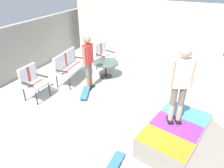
# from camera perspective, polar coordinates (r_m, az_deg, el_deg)

# --- Properties ---
(ground_plane) EXTENTS (12.00, 12.00, 0.10)m
(ground_plane) POSITION_cam_1_polar(r_m,az_deg,el_deg) (5.83, -0.21, -7.92)
(ground_plane) COLOR #A8A8A3
(back_wall_cinderblock) EXTENTS (9.00, 0.20, 1.82)m
(back_wall_cinderblock) POSITION_cam_1_polar(r_m,az_deg,el_deg) (7.82, -27.62, 6.59)
(back_wall_cinderblock) COLOR #9E998E
(back_wall_cinderblock) RESTS_ON ground_plane
(house_facade) EXTENTS (0.23, 6.00, 2.45)m
(house_facade) POSITION_cam_1_polar(r_m,az_deg,el_deg) (8.67, 8.47, 13.72)
(house_facade) COLOR beige
(house_facade) RESTS_ON ground_plane
(skate_ramp) EXTENTS (2.03, 2.03, 0.52)m
(skate_ramp) POSITION_cam_1_polar(r_m,az_deg,el_deg) (4.89, 17.06, -13.26)
(skate_ramp) COLOR gray
(skate_ramp) RESTS_ON ground_plane
(patio_bench) EXTENTS (1.30, 0.67, 1.02)m
(patio_bench) POSITION_cam_1_polar(r_m,az_deg,el_deg) (7.26, -11.76, 5.30)
(patio_bench) COLOR #2D2823
(patio_bench) RESTS_ON ground_plane
(patio_chair_near_house) EXTENTS (0.73, 0.67, 1.02)m
(patio_chair_near_house) POSITION_cam_1_polar(r_m,az_deg,el_deg) (8.11, -2.50, 8.36)
(patio_chair_near_house) COLOR #2D2823
(patio_chair_near_house) RESTS_ON ground_plane
(patio_chair_by_wall) EXTENTS (0.62, 0.56, 1.02)m
(patio_chair_by_wall) POSITION_cam_1_polar(r_m,az_deg,el_deg) (6.53, -21.01, 1.11)
(patio_chair_by_wall) COLOR #2D2823
(patio_chair_by_wall) RESTS_ON ground_plane
(patio_table) EXTENTS (0.90, 0.90, 0.57)m
(patio_table) POSITION_cam_1_polar(r_m,az_deg,el_deg) (7.46, -1.71, 4.77)
(patio_table) COLOR #2D2823
(patio_table) RESTS_ON ground_plane
(person_watching) EXTENTS (0.48, 0.24, 1.75)m
(person_watching) POSITION_cam_1_polar(r_m,az_deg,el_deg) (6.51, -6.51, 6.87)
(person_watching) COLOR black
(person_watching) RESTS_ON ground_plane
(person_skater) EXTENTS (0.34, 0.44, 1.72)m
(person_skater) POSITION_cam_1_polar(r_m,az_deg,el_deg) (4.30, 18.26, 0.94)
(person_skater) COLOR black
(person_skater) RESTS_ON skate_ramp
(skateboard_by_bench) EXTENTS (0.81, 0.50, 0.10)m
(skateboard_by_bench) POSITION_cam_1_polar(r_m,az_deg,el_deg) (6.54, -7.32, -2.32)
(skateboard_by_bench) COLOR #3372B2
(skateboard_by_bench) RESTS_ON ground_plane
(skateboard_spare) EXTENTS (0.81, 0.22, 0.10)m
(skateboard_spare) POSITION_cam_1_polar(r_m,az_deg,el_deg) (4.34, 0.20, -21.64)
(skateboard_spare) COLOR #3372B2
(skateboard_spare) RESTS_ON ground_plane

